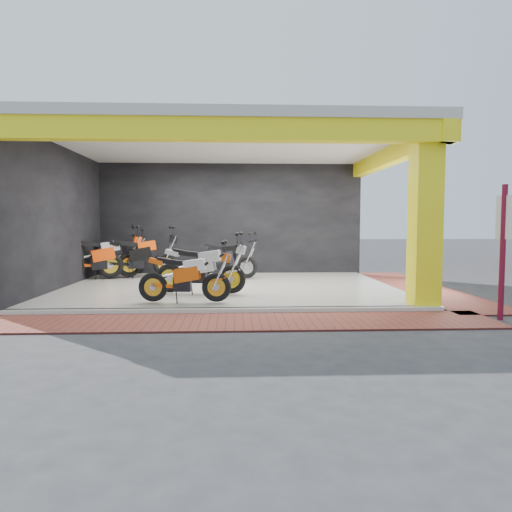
% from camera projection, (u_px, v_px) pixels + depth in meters
% --- Properties ---
extents(ground, '(80.00, 80.00, 0.00)m').
position_uv_depth(ground, '(228.00, 304.00, 9.32)').
color(ground, '#2D2D30').
rests_on(ground, ground).
extents(showroom_floor, '(8.00, 6.00, 0.10)m').
position_uv_depth(showroom_floor, '(229.00, 288.00, 11.31)').
color(showroom_floor, white).
rests_on(showroom_floor, ground).
extents(showroom_ceiling, '(8.40, 6.40, 0.20)m').
position_uv_depth(showroom_ceiling, '(229.00, 143.00, 11.06)').
color(showroom_ceiling, beige).
rests_on(showroom_ceiling, corner_column).
extents(back_wall, '(8.20, 0.20, 3.50)m').
position_uv_depth(back_wall, '(230.00, 220.00, 14.28)').
color(back_wall, black).
rests_on(back_wall, ground).
extents(left_wall, '(0.20, 6.20, 3.50)m').
position_uv_depth(left_wall, '(59.00, 219.00, 11.01)').
color(left_wall, black).
rests_on(left_wall, ground).
extents(corner_column, '(0.50, 0.50, 3.50)m').
position_uv_depth(corner_column, '(425.00, 218.00, 8.62)').
color(corner_column, '#FFF215').
rests_on(corner_column, ground).
extents(header_beam_front, '(8.40, 0.30, 0.40)m').
position_uv_depth(header_beam_front, '(226.00, 130.00, 8.10)').
color(header_beam_front, '#FFF215').
rests_on(header_beam_front, corner_column).
extents(header_beam_right, '(0.30, 6.40, 0.40)m').
position_uv_depth(header_beam_right, '(390.00, 156.00, 11.27)').
color(header_beam_right, '#FFF215').
rests_on(header_beam_right, corner_column).
extents(floor_kerb, '(8.00, 0.20, 0.10)m').
position_uv_depth(floor_kerb, '(227.00, 311.00, 8.30)').
color(floor_kerb, white).
rests_on(floor_kerb, ground).
extents(paver_front, '(9.00, 1.40, 0.03)m').
position_uv_depth(paver_front, '(226.00, 322.00, 7.53)').
color(paver_front, maroon).
rests_on(paver_front, ground).
extents(paver_right, '(1.40, 7.00, 0.03)m').
position_uv_depth(paver_right, '(419.00, 288.00, 11.53)').
color(paver_right, maroon).
rests_on(paver_right, ground).
extents(signpost, '(0.10, 0.31, 2.29)m').
position_uv_depth(signpost, '(503.00, 246.00, 7.67)').
color(signpost, maroon).
rests_on(signpost, ground).
extents(moto_hero, '(1.94, 0.82, 1.16)m').
position_uv_depth(moto_hero, '(216.00, 273.00, 8.81)').
color(moto_hero, '#D84E09').
rests_on(moto_hero, showroom_floor).
extents(moto_row_a, '(2.22, 1.12, 1.30)m').
position_uv_depth(moto_row_a, '(231.00, 265.00, 9.83)').
color(moto_row_a, '#B3B6BB').
rests_on(moto_row_a, showroom_floor).
extents(moto_row_b, '(2.20, 1.40, 1.26)m').
position_uv_depth(moto_row_b, '(247.00, 256.00, 12.70)').
color(moto_row_b, black).
rests_on(moto_row_b, showroom_floor).
extents(moto_row_c, '(2.48, 1.45, 1.43)m').
position_uv_depth(moto_row_c, '(165.00, 252.00, 13.12)').
color(moto_row_c, black).
rests_on(moto_row_c, showroom_floor).
extents(moto_row_d, '(2.34, 1.62, 1.34)m').
position_uv_depth(moto_row_d, '(135.00, 252.00, 13.98)').
color(moto_row_d, black).
rests_on(moto_row_d, showroom_floor).
extents(moto_row_e, '(2.50, 1.70, 1.43)m').
position_uv_depth(moto_row_e, '(129.00, 253.00, 12.92)').
color(moto_row_e, '#F1440A').
rests_on(moto_row_e, showroom_floor).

